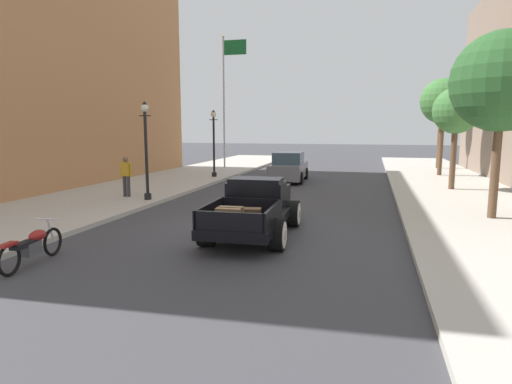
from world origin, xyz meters
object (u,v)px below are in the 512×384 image
(hotrod_truck_black, at_px, (256,207))
(street_tree_third, at_px, (444,102))
(pedestrian_sidewalk_left, at_px, (126,174))
(street_lamp_far, at_px, (214,138))
(street_lamp_near, at_px, (146,143))
(flagpole, at_px, (227,88))
(car_background_grey, at_px, (289,168))
(motorcycle_parked, at_px, (32,245))
(street_tree_farthest, at_px, (441,105))
(street_tree_second, at_px, (456,112))
(street_tree_nearest, at_px, (502,82))

(hotrod_truck_black, relative_size, street_tree_third, 0.87)
(pedestrian_sidewalk_left, height_order, street_lamp_far, street_lamp_far)
(street_lamp_near, xyz_separation_m, flagpole, (-1.47, 14.36, 3.39))
(hotrod_truck_black, height_order, car_background_grey, car_background_grey)
(motorcycle_parked, relative_size, pedestrian_sidewalk_left, 1.28)
(flagpole, height_order, street_tree_farthest, flagpole)
(street_lamp_near, height_order, flagpole, flagpole)
(motorcycle_parked, bearing_deg, street_lamp_far, 96.36)
(car_background_grey, height_order, street_tree_second, street_tree_second)
(street_lamp_far, relative_size, flagpole, 0.42)
(car_background_grey, height_order, street_tree_nearest, street_tree_nearest)
(car_background_grey, relative_size, street_tree_nearest, 0.76)
(street_tree_nearest, xyz_separation_m, street_tree_farthest, (0.83, 18.12, 0.18))
(motorcycle_parked, relative_size, street_tree_farthest, 0.39)
(street_lamp_near, distance_m, street_tree_third, 18.01)
(motorcycle_parked, relative_size, street_tree_third, 0.37)
(car_background_grey, height_order, street_lamp_far, street_lamp_far)
(hotrod_truck_black, relative_size, street_tree_farthest, 0.91)
(motorcycle_parked, relative_size, street_tree_nearest, 0.37)
(flagpole, bearing_deg, car_background_grey, -46.37)
(motorcycle_parked, height_order, street_tree_nearest, street_tree_nearest)
(street_tree_nearest, bearing_deg, street_tree_second, 90.76)
(flagpole, relative_size, street_tree_second, 1.97)
(street_tree_nearest, distance_m, street_tree_third, 13.17)
(flagpole, distance_m, street_tree_nearest, 20.27)
(street_tree_third, bearing_deg, car_background_grey, -153.57)
(car_background_grey, bearing_deg, street_lamp_near, -115.69)
(pedestrian_sidewalk_left, height_order, street_tree_third, street_tree_third)
(hotrod_truck_black, bearing_deg, street_tree_nearest, 25.92)
(street_lamp_near, bearing_deg, flagpole, 95.85)
(street_tree_farthest, bearing_deg, motorcycle_parked, -114.56)
(hotrod_truck_black, bearing_deg, street_lamp_far, 115.23)
(hotrod_truck_black, bearing_deg, street_tree_third, 66.67)
(pedestrian_sidewalk_left, bearing_deg, street_lamp_near, -20.12)
(hotrod_truck_black, relative_size, motorcycle_parked, 2.36)
(hotrod_truck_black, distance_m, street_lamp_near, 6.83)
(street_tree_nearest, relative_size, street_tree_second, 1.23)
(motorcycle_parked, bearing_deg, flagpole, 97.61)
(pedestrian_sidewalk_left, xyz_separation_m, street_tree_second, (13.42, 5.92, 2.63))
(car_background_grey, height_order, street_tree_farthest, street_tree_farthest)
(street_tree_nearest, xyz_separation_m, street_tree_second, (-0.09, 6.80, -0.64))
(hotrod_truck_black, xyz_separation_m, street_tree_second, (6.77, 10.13, 2.96))
(street_tree_farthest, bearing_deg, street_tree_second, -94.65)
(car_background_grey, height_order, pedestrian_sidewalk_left, pedestrian_sidewalk_left)
(motorcycle_parked, distance_m, street_lamp_near, 8.18)
(street_tree_nearest, bearing_deg, flagpole, 132.96)
(car_background_grey, distance_m, flagpole, 9.50)
(street_tree_second, distance_m, street_tree_third, 6.42)
(hotrod_truck_black, height_order, street_lamp_near, street_lamp_near)
(motorcycle_parked, distance_m, street_tree_nearest, 13.66)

